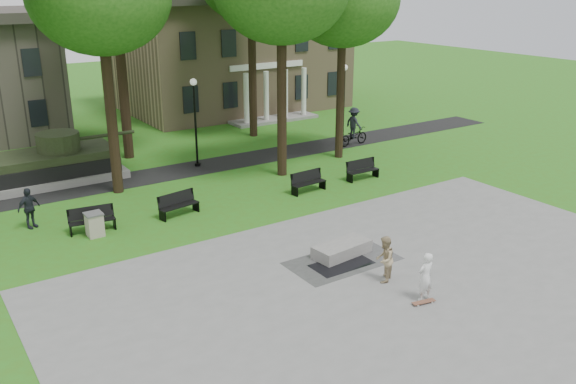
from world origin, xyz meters
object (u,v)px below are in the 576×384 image
concrete_block (342,249)px  trash_bin (95,224)px  friend_watching (384,259)px  park_bench_0 (91,219)px  skateboarder (425,277)px  cyclist (354,130)px

concrete_block → trash_bin: (-6.98, 6.79, 0.24)m
friend_watching → park_bench_0: size_ratio=0.87×
skateboarder → park_bench_0: bearing=-58.7°
friend_watching → trash_bin: bearing=-87.9°
trash_bin → cyclist: bearing=16.7°
friend_watching → park_bench_0: friend_watching is taller
skateboarder → park_bench_0: size_ratio=0.88×
skateboarder → cyclist: size_ratio=0.69×
concrete_block → cyclist: 15.88m
skateboarder → friend_watching: skateboarder is taller
skateboarder → park_bench_0: skateboarder is taller
skateboarder → park_bench_0: 13.39m
skateboarder → friend_watching: 1.67m
cyclist → skateboarder: bearing=142.9°
concrete_block → friend_watching: bearing=-92.8°
concrete_block → skateboarder: (0.08, -4.05, 0.58)m
park_bench_0 → cyclist: bearing=22.7°
skateboarder → park_bench_0: (-7.02, 11.40, -0.30)m
friend_watching → cyclist: cyclist is taller
friend_watching → cyclist: 17.81m
friend_watching → park_bench_0: 11.89m
park_bench_0 → trash_bin: bearing=-87.1°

